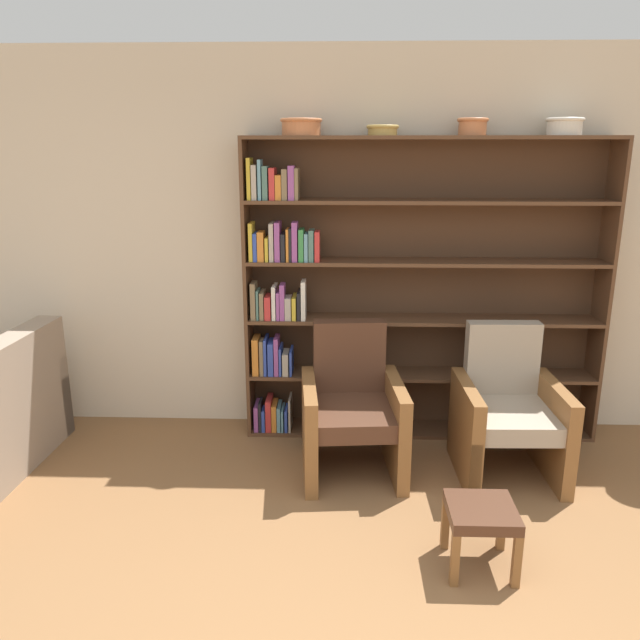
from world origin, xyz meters
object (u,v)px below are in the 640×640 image
at_px(armchair_leather, 352,410).
at_px(bowl_brass, 473,126).
at_px(bookshelf, 393,291).
at_px(bowl_cream, 301,126).
at_px(bowl_stoneware, 565,125).
at_px(footstool, 481,518).
at_px(bowl_slate, 383,129).
at_px(armchair_cushioned, 508,412).

bearing_deg(armchair_leather, bowl_brass, -148.80).
height_order(bookshelf, bowl_cream, bowl_cream).
distance_m(bowl_stoneware, footstool, 2.60).
xyz_separation_m(bowl_cream, bowl_slate, (0.54, 0.00, -0.02)).
bearing_deg(armchair_leather, bookshelf, -121.13).
bearing_deg(bookshelf, bowl_brass, -3.01).
relative_size(bowl_cream, bowl_slate, 1.30).
bearing_deg(bookshelf, armchair_cushioned, -39.88).
bearing_deg(bookshelf, bowl_slate, -166.23).
xyz_separation_m(bowl_slate, bowl_brass, (0.59, -0.00, 0.02)).
bearing_deg(bowl_slate, bowl_stoneware, 0.00).
xyz_separation_m(bookshelf, footstool, (0.34, -1.60, -0.80)).
xyz_separation_m(bowl_stoneware, armchair_cushioned, (-0.37, -0.57, -1.79)).
height_order(bowl_brass, armchair_cushioned, bowl_brass).
distance_m(bowl_brass, armchair_leather, 2.04).
bearing_deg(footstool, bowl_slate, 105.85).
xyz_separation_m(bowl_brass, footstool, (-0.15, -1.57, -1.93)).
relative_size(bookshelf, bowl_stoneware, 10.24).
relative_size(bookshelf, footstool, 7.38).
height_order(bowl_brass, bowl_stoneware, same).
xyz_separation_m(bookshelf, bowl_cream, (-0.65, -0.03, 1.13)).
height_order(armchair_leather, footstool, armchair_leather).
xyz_separation_m(bookshelf, armchair_leather, (-0.29, -0.60, -0.66)).
xyz_separation_m(bookshelf, bowl_brass, (0.49, -0.03, 1.13)).
bearing_deg(armchair_cushioned, bookshelf, -41.38).
bearing_deg(armchair_cushioned, armchair_leather, -1.48).
relative_size(bowl_slate, bowl_stoneware, 0.88).
distance_m(bookshelf, footstool, 1.82).
height_order(bowl_slate, armchair_cushioned, bowl_slate).
bearing_deg(bowl_cream, armchair_cushioned, -22.79).
xyz_separation_m(armchair_leather, footstool, (0.64, -1.00, -0.13)).
distance_m(bowl_slate, bowl_brass, 0.59).
relative_size(bowl_brass, bowl_stoneware, 0.84).
distance_m(bowl_cream, bowl_slate, 0.54).
bearing_deg(armchair_cushioned, bowl_brass, -69.79).
height_order(bowl_cream, armchair_cushioned, bowl_cream).
height_order(bowl_stoneware, armchair_cushioned, bowl_stoneware).
bearing_deg(bowl_cream, footstool, -57.85).
relative_size(bowl_stoneware, footstool, 0.72).
relative_size(bowl_cream, armchair_cushioned, 0.30).
bearing_deg(footstool, bookshelf, 102.09).
bearing_deg(bowl_brass, bowl_cream, 180.00).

